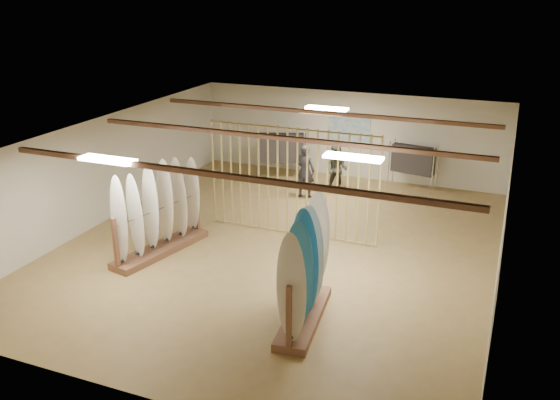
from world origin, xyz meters
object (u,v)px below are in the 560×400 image
at_px(rack_left, 159,223).
at_px(clothing_rack_a, 282,148).
at_px(clothing_rack_b, 413,159).
at_px(shopper_a, 305,168).
at_px(shopper_b, 337,166).
at_px(rack_right, 304,286).

bearing_deg(rack_left, clothing_rack_a, 97.36).
xyz_separation_m(clothing_rack_b, shopper_a, (-2.85, -1.84, -0.06)).
bearing_deg(clothing_rack_b, shopper_a, -136.11).
height_order(clothing_rack_b, shopper_b, shopper_b).
bearing_deg(clothing_rack_b, rack_left, -113.78).
bearing_deg(shopper_a, rack_right, 105.06).
xyz_separation_m(rack_left, shopper_a, (1.86, 4.95, 0.16)).
height_order(rack_right, clothing_rack_b, rack_right).
height_order(clothing_rack_a, clothing_rack_b, clothing_rack_a).
relative_size(clothing_rack_b, shopper_b, 0.88).
bearing_deg(clothing_rack_a, shopper_a, -67.84).
bearing_deg(shopper_a, clothing_rack_b, -151.59).
relative_size(clothing_rack_a, shopper_b, 0.94).
bearing_deg(clothing_rack_b, rack_right, -82.58).
distance_m(rack_right, clothing_rack_a, 8.66).
bearing_deg(shopper_a, rack_left, 64.84).
distance_m(clothing_rack_a, shopper_b, 2.15).
distance_m(rack_right, shopper_a, 6.95).
bearing_deg(rack_left, shopper_a, 82.16).
bearing_deg(rack_right, clothing_rack_b, 80.23).
bearing_deg(rack_right, clothing_rack_a, 108.32).
bearing_deg(clothing_rack_a, clothing_rack_b, -14.38).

